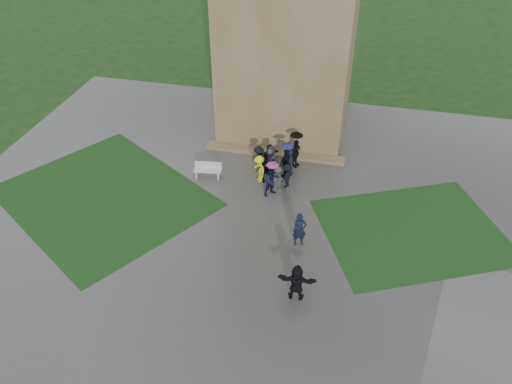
# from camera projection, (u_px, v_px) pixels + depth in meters

# --- Properties ---
(ground) EXTENTS (120.00, 120.00, 0.00)m
(ground) POSITION_uv_depth(u_px,v_px,m) (229.00, 272.00, 23.64)
(ground) COLOR black
(plaza) EXTENTS (34.00, 34.00, 0.02)m
(plaza) POSITION_uv_depth(u_px,v_px,m) (240.00, 244.00, 25.19)
(plaza) COLOR #383835
(plaza) RESTS_ON ground
(lawn_inset_left) EXTENTS (14.10, 13.46, 0.01)m
(lawn_inset_left) POSITION_uv_depth(u_px,v_px,m) (104.00, 197.00, 28.29)
(lawn_inset_left) COLOR black
(lawn_inset_left) RESTS_ON plaza
(lawn_inset_right) EXTENTS (11.12, 10.15, 0.01)m
(lawn_inset_right) POSITION_uv_depth(u_px,v_px,m) (412.00, 231.00, 25.96)
(lawn_inset_right) COLOR black
(lawn_inset_right) RESTS_ON plaza
(tower_plinth) EXTENTS (9.00, 0.80, 0.22)m
(tower_plinth) POSITION_uv_depth(u_px,v_px,m) (274.00, 153.00, 31.82)
(tower_plinth) COLOR brown
(tower_plinth) RESTS_ON plaza
(bench) EXTENTS (1.67, 0.70, 0.94)m
(bench) POSITION_uv_depth(u_px,v_px,m) (208.00, 170.00, 29.63)
(bench) COLOR beige
(bench) RESTS_ON plaza
(visitor_cluster) EXTENTS (3.15, 4.30, 2.39)m
(visitor_cluster) POSITION_uv_depth(u_px,v_px,m) (277.00, 163.00, 29.34)
(visitor_cluster) COLOR black
(visitor_cluster) RESTS_ON plaza
(pedestrian_mid) EXTENTS (0.80, 0.66, 1.88)m
(pedestrian_mid) POSITION_uv_depth(u_px,v_px,m) (300.00, 230.00, 24.61)
(pedestrian_mid) COLOR black
(pedestrian_mid) RESTS_ON plaza
(pedestrian_near) EXTENTS (1.77, 0.71, 1.87)m
(pedestrian_near) POSITION_uv_depth(u_px,v_px,m) (297.00, 283.00, 21.81)
(pedestrian_near) COLOR black
(pedestrian_near) RESTS_ON plaza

